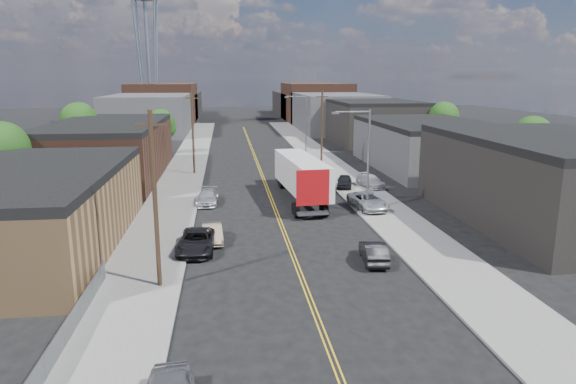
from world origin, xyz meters
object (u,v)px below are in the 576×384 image
object	(u,v)px
car_right_lot_a	(368,201)
car_right_lot_b	(370,181)
car_right_oncoming	(374,252)
car_right_lot_c	(344,181)
car_left_d	(208,197)
car_ahead_truck	(298,167)
semi_truck	(299,174)
car_left_b	(212,233)
car_left_c	(197,241)

from	to	relation	value
car_right_lot_a	car_right_lot_b	world-z (taller)	car_right_lot_a
car_right_oncoming	car_right_lot_c	bearing A→B (deg)	-91.57
car_left_d	car_ahead_truck	world-z (taller)	car_ahead_truck
car_left_d	car_right_lot_b	xyz separation A→B (m)	(17.11, 4.98, 0.13)
car_left_d	car_right_lot_a	size ratio (longest dim) A/B	0.88
car_right_lot_a	car_right_lot_c	distance (m)	9.24
semi_truck	car_right_lot_a	distance (m)	7.88
car_left_d	car_right_lot_c	world-z (taller)	car_right_lot_c
semi_truck	car_right_oncoming	distance (m)	18.51
car_right_lot_c	car_right_lot_a	bearing A→B (deg)	-76.02
semi_truck	car_ahead_truck	bearing A→B (deg)	77.52
car_left_b	car_ahead_truck	distance (m)	27.81
car_left_b	car_right_lot_a	world-z (taller)	car_right_lot_a
car_right_lot_c	car_ahead_truck	size ratio (longest dim) A/B	0.67
car_left_b	car_right_oncoming	xyz separation A→B (m)	(10.41, -5.47, 0.02)
car_right_lot_a	car_left_b	bearing A→B (deg)	-159.18
car_right_oncoming	car_ahead_truck	distance (m)	31.45
car_ahead_truck	car_left_b	bearing A→B (deg)	-105.70
car_left_b	car_left_c	xyz separation A→B (m)	(-0.99, -2.00, 0.08)
car_right_lot_a	car_ahead_truck	bearing A→B (deg)	93.67
car_left_d	car_left_b	bearing A→B (deg)	-83.79
car_left_b	car_left_d	size ratio (longest dim) A/B	0.86
car_right_lot_b	car_right_lot_c	size ratio (longest dim) A/B	1.14
car_right_lot_a	car_right_lot_c	size ratio (longest dim) A/B	1.35
car_left_b	car_right_lot_b	world-z (taller)	car_right_lot_b
semi_truck	car_right_lot_c	xyz separation A→B (m)	(5.45, 3.77, -1.62)
car_right_lot_a	car_right_lot_c	bearing A→B (deg)	82.43
car_right_lot_c	car_ahead_truck	xyz separation A→B (m)	(-3.70, 9.38, -0.00)
car_ahead_truck	car_right_lot_b	bearing A→B (deg)	-50.63
car_left_d	car_right_lot_a	bearing A→B (deg)	-13.19
semi_truck	car_right_lot_a	world-z (taller)	semi_truck
car_left_c	car_left_d	xyz separation A→B (m)	(0.29, 13.43, -0.07)
car_left_c	car_right_lot_b	size ratio (longest dim) A/B	1.20
car_right_oncoming	car_right_lot_a	size ratio (longest dim) A/B	0.78
car_left_d	car_right_lot_c	xyz separation A→B (m)	(14.31, 5.17, 0.14)
car_right_oncoming	car_right_lot_a	world-z (taller)	car_right_lot_a
car_left_d	car_ahead_truck	bearing A→B (deg)	56.60
car_right_lot_c	car_ahead_truck	world-z (taller)	car_ahead_truck
car_left_b	car_ahead_truck	size ratio (longest dim) A/B	0.68
car_right_oncoming	car_ahead_truck	size ratio (longest dim) A/B	0.70
car_left_b	car_right_lot_b	bearing A→B (deg)	40.77
car_left_c	car_right_lot_c	xyz separation A→B (m)	(14.60, 18.60, 0.07)
car_right_oncoming	car_right_lot_a	distance (m)	13.22
car_right_oncoming	car_right_lot_b	bearing A→B (deg)	-98.65
car_left_d	car_right_lot_a	xyz separation A→B (m)	(14.31, -4.07, 0.21)
car_right_lot_b	car_right_lot_a	bearing A→B (deg)	-118.80
semi_truck	car_left_d	world-z (taller)	semi_truck
car_left_c	car_right_lot_a	world-z (taller)	car_right_lot_a
semi_truck	car_right_lot_b	world-z (taller)	semi_truck
car_right_lot_c	car_left_d	bearing A→B (deg)	-146.16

